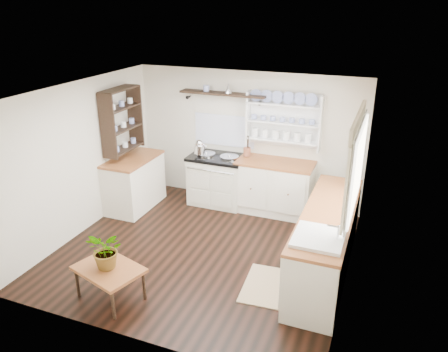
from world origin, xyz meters
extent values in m
cube|color=black|center=(0.00, 0.00, 0.00)|extent=(4.00, 3.80, 0.01)
cube|color=beige|center=(0.00, 1.90, 1.15)|extent=(4.00, 0.02, 2.30)
cube|color=beige|center=(2.00, 0.00, 1.15)|extent=(0.02, 3.80, 2.30)
cube|color=beige|center=(-2.00, 0.00, 1.15)|extent=(0.02, 3.80, 2.30)
cube|color=white|center=(0.00, 0.00, 2.30)|extent=(4.00, 3.80, 0.01)
cube|color=white|center=(1.96, 0.15, 1.50)|extent=(0.04, 1.40, 1.00)
cube|color=white|center=(1.94, 0.15, 1.50)|extent=(0.02, 1.50, 1.10)
cube|color=#F2E1C1|center=(1.92, 0.15, 2.08)|extent=(0.04, 1.55, 0.18)
cube|color=beige|center=(-0.42, 1.57, 0.41)|extent=(0.94, 0.61, 0.83)
cube|color=black|center=(-0.42, 1.57, 0.85)|extent=(0.98, 0.65, 0.05)
cylinder|color=silver|center=(-0.64, 1.57, 0.89)|extent=(0.32, 0.32, 0.03)
cylinder|color=silver|center=(-0.20, 1.57, 0.89)|extent=(0.32, 0.32, 0.03)
cylinder|color=silver|center=(-0.42, 1.22, 0.73)|extent=(0.84, 0.02, 0.02)
cube|color=beige|center=(0.60, 1.60, 0.44)|extent=(1.25, 0.60, 0.88)
cube|color=brown|center=(0.60, 1.60, 0.88)|extent=(1.27, 0.63, 0.04)
cube|color=beige|center=(1.70, 0.10, 0.44)|extent=(0.60, 2.40, 0.88)
cube|color=brown|center=(1.70, 0.10, 0.88)|extent=(0.62, 2.43, 0.04)
cube|color=white|center=(1.70, -0.65, 0.80)|extent=(0.55, 0.60, 0.28)
cylinder|color=silver|center=(1.90, -0.65, 1.00)|extent=(0.02, 0.02, 0.22)
cube|color=beige|center=(-1.70, 0.90, 0.44)|extent=(0.60, 1.10, 0.88)
cube|color=brown|center=(-1.70, 0.90, 0.88)|extent=(0.62, 1.13, 0.04)
cube|color=white|center=(0.65, 1.88, 1.55)|extent=(1.20, 0.03, 0.90)
cube|color=white|center=(0.65, 1.79, 1.55)|extent=(1.20, 0.22, 0.02)
cylinder|color=navy|center=(0.65, 1.80, 1.82)|extent=(0.20, 0.02, 0.20)
cube|color=black|center=(-0.40, 1.77, 1.92)|extent=(1.50, 0.24, 0.04)
cone|color=black|center=(-1.05, 1.84, 1.81)|extent=(0.06, 0.20, 0.06)
cone|color=black|center=(0.25, 1.84, 1.81)|extent=(0.06, 0.20, 0.06)
cube|color=black|center=(-1.84, 0.90, 1.55)|extent=(0.28, 0.80, 1.05)
cylinder|color=brown|center=(0.07, 1.68, 0.98)|extent=(0.12, 0.12, 0.14)
cube|color=brown|center=(-0.61, -1.40, 0.41)|extent=(0.91, 0.77, 0.04)
cylinder|color=black|center=(-1.00, -1.52, 0.19)|extent=(0.04, 0.04, 0.39)
cylinder|color=black|center=(-0.87, -1.08, 0.19)|extent=(0.04, 0.04, 0.39)
cylinder|color=black|center=(-0.35, -1.72, 0.19)|extent=(0.04, 0.04, 0.39)
cylinder|color=black|center=(-0.21, -1.28, 0.19)|extent=(0.04, 0.04, 0.39)
imported|color=#3F7233|center=(-0.61, -1.40, 0.67)|extent=(0.55, 0.53, 0.48)
cube|color=#9E865C|center=(1.08, -0.50, 0.01)|extent=(0.61, 0.89, 0.02)
camera|label=1|loc=(2.27, -4.98, 3.38)|focal=35.00mm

